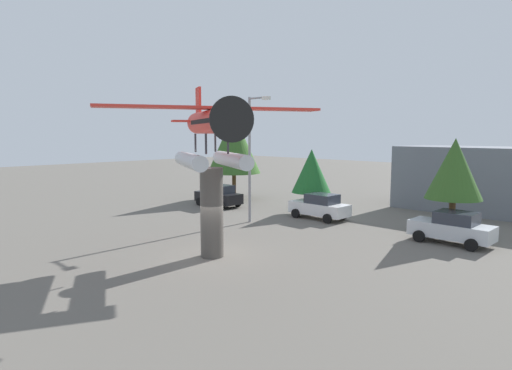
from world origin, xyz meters
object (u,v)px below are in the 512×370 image
at_px(floatplane_monument, 211,132).
at_px(tree_east, 311,171).
at_px(car_near_black, 219,196).
at_px(streetlight_primary, 252,151).
at_px(display_pedestal, 212,213).
at_px(tree_center_back, 454,169).
at_px(car_mid_white, 320,206).
at_px(tree_west, 234,144).
at_px(storefront_building, 477,179).
at_px(car_far_silver, 452,227).

xyz_separation_m(floatplane_monument, tree_east, (-3.78, 12.55, -2.82)).
distance_m(car_near_black, streetlight_primary, 8.03).
relative_size(display_pedestal, tree_center_back, 0.76).
xyz_separation_m(car_mid_white, streetlight_primary, (-2.51, -4.18, 3.89)).
distance_m(streetlight_primary, tree_center_back, 12.24).
xyz_separation_m(display_pedestal, tree_west, (-12.95, 13.24, 2.87)).
relative_size(tree_west, tree_east, 1.61).
xyz_separation_m(car_mid_white, tree_center_back, (8.47, 1.18, 3.01)).
bearing_deg(storefront_building, floatplane_monument, -101.94).
bearing_deg(car_far_silver, floatplane_monument, 56.32).
distance_m(floatplane_monument, car_near_black, 15.55).
xyz_separation_m(tree_east, tree_center_back, (10.24, -0.12, 0.74)).
bearing_deg(streetlight_primary, storefront_building, 58.52).
distance_m(car_mid_white, storefront_building, 12.79).
bearing_deg(floatplane_monument, tree_center_back, 88.87).
relative_size(display_pedestal, floatplane_monument, 0.44).
relative_size(car_mid_white, tree_west, 0.55).
height_order(floatplane_monument, streetlight_primary, floatplane_monument).
height_order(display_pedestal, tree_west, tree_west).
relative_size(floatplane_monument, car_mid_white, 2.34).
xyz_separation_m(car_mid_white, car_far_silver, (9.15, -0.52, 0.00)).
relative_size(car_mid_white, storefront_building, 0.37).
relative_size(display_pedestal, car_far_silver, 1.02).
distance_m(car_mid_white, tree_east, 3.16).
bearing_deg(car_far_silver, car_mid_white, -3.28).
xyz_separation_m(storefront_building, tree_center_back, (1.80, -9.62, 1.44)).
height_order(display_pedestal, tree_east, tree_east).
distance_m(display_pedestal, floatplane_monument, 3.82).
xyz_separation_m(display_pedestal, storefront_building, (4.78, 22.00, 0.30)).
height_order(car_mid_white, car_far_silver, same).
height_order(tree_west, tree_east, tree_west).
relative_size(tree_east, tree_center_back, 0.84).
bearing_deg(streetlight_primary, tree_east, 82.37).
bearing_deg(storefront_building, tree_center_back, -79.40).
relative_size(floatplane_monument, car_near_black, 2.34).
relative_size(car_far_silver, streetlight_primary, 0.51).
bearing_deg(display_pedestal, tree_center_back, 62.00).
bearing_deg(car_mid_white, floatplane_monument, 100.10).
bearing_deg(car_mid_white, storefront_building, -121.67).
bearing_deg(tree_center_back, tree_west, 177.47).
relative_size(car_mid_white, tree_east, 0.88).
distance_m(display_pedestal, car_near_black, 14.62).
bearing_deg(tree_east, streetlight_primary, -97.63).
bearing_deg(car_far_silver, storefront_building, -77.63).
xyz_separation_m(storefront_building, tree_west, (-17.73, -8.76, 2.56)).
bearing_deg(car_far_silver, car_near_black, 3.14).
bearing_deg(car_mid_white, streetlight_primary, 59.03).
bearing_deg(floatplane_monument, streetlight_primary, 148.83).
relative_size(streetlight_primary, tree_center_back, 1.46).
relative_size(car_near_black, streetlight_primary, 0.51).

